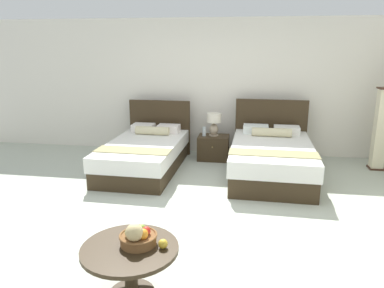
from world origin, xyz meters
name	(u,v)px	position (x,y,z in m)	size (l,w,h in m)	color
ground_plane	(193,210)	(0.00, 0.00, -0.01)	(10.12, 9.25, 0.02)	#B2B9A9
wall_back	(215,87)	(0.00, 2.83, 1.30)	(10.12, 0.12, 2.60)	silver
bed_near_window	(145,153)	(-1.07, 1.52, 0.28)	(1.23, 2.19, 1.06)	#342717
bed_near_corner	(271,157)	(1.07, 1.51, 0.31)	(1.34, 2.16, 1.12)	#342717
nightstand	(213,148)	(0.04, 2.25, 0.23)	(0.57, 0.45, 0.46)	#342717
table_lamp	(214,122)	(0.04, 2.27, 0.72)	(0.27, 0.27, 0.42)	tan
vase	(204,131)	(-0.13, 2.21, 0.54)	(0.07, 0.07, 0.17)	#B3BFC5
coffee_table	(130,258)	(-0.26, -1.77, 0.36)	(0.82, 0.82, 0.46)	#342717
fruit_bowl	(138,236)	(-0.20, -1.73, 0.54)	(0.32, 0.32, 0.22)	brown
loose_apple	(163,244)	(0.02, -1.74, 0.50)	(0.08, 0.08, 0.08)	gold
floor_lamp_corner	(380,129)	(2.90, 2.14, 0.71)	(0.23, 0.23, 1.41)	#422619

